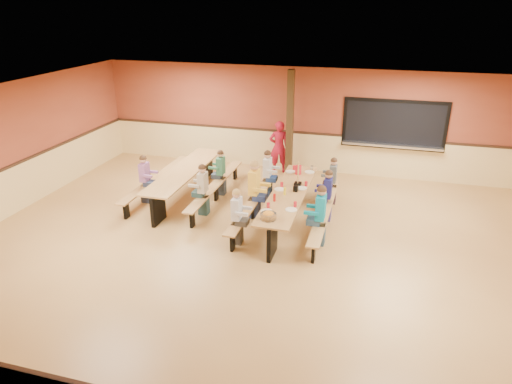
# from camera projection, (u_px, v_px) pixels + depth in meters

# --- Properties ---
(ground) EXTENTS (12.00, 12.00, 0.00)m
(ground) POSITION_uv_depth(u_px,v_px,m) (254.00, 249.00, 9.34)
(ground) COLOR olive
(ground) RESTS_ON ground
(room_envelope) EXTENTS (12.04, 10.04, 3.02)m
(room_envelope) POSITION_uv_depth(u_px,v_px,m) (254.00, 219.00, 9.07)
(room_envelope) COLOR brown
(room_envelope) RESTS_ON ground
(kitchen_pass_through) EXTENTS (2.78, 0.28, 1.38)m
(kitchen_pass_through) POSITION_uv_depth(u_px,v_px,m) (394.00, 127.00, 12.52)
(kitchen_pass_through) COLOR black
(kitchen_pass_through) RESTS_ON ground
(structural_post) EXTENTS (0.18, 0.18, 3.00)m
(structural_post) POSITION_uv_depth(u_px,v_px,m) (290.00, 124.00, 12.71)
(structural_post) COLOR #312110
(structural_post) RESTS_ON ground
(cafeteria_table_main) EXTENTS (1.91, 3.70, 0.74)m
(cafeteria_table_main) POSITION_uv_depth(u_px,v_px,m) (289.00, 201.00, 10.27)
(cafeteria_table_main) COLOR #A67842
(cafeteria_table_main) RESTS_ON ground
(cafeteria_table_second) EXTENTS (1.91, 3.70, 0.74)m
(cafeteria_table_second) POSITION_uv_depth(u_px,v_px,m) (185.00, 177.00, 11.63)
(cafeteria_table_second) COLOR #A67842
(cafeteria_table_second) RESTS_ON ground
(seated_child_white_left) EXTENTS (0.37, 0.30, 1.20)m
(seated_child_white_left) POSITION_uv_depth(u_px,v_px,m) (237.00, 217.00, 9.34)
(seated_child_white_left) COLOR silver
(seated_child_white_left) RESTS_ON ground
(seated_adult_yellow) EXTENTS (0.45, 0.36, 1.37)m
(seated_adult_yellow) POSITION_uv_depth(u_px,v_px,m) (254.00, 190.00, 10.47)
(seated_adult_yellow) COLOR yellow
(seated_adult_yellow) RESTS_ON ground
(seated_child_grey_left) EXTENTS (0.38, 0.31, 1.23)m
(seated_child_grey_left) POSITION_uv_depth(u_px,v_px,m) (267.00, 174.00, 11.59)
(seated_child_grey_left) COLOR silver
(seated_child_grey_left) RESTS_ON ground
(seated_child_teal_right) EXTENTS (0.41, 0.33, 1.29)m
(seated_child_teal_right) POSITION_uv_depth(u_px,v_px,m) (320.00, 216.00, 9.30)
(seated_child_teal_right) COLOR #0D7A91
(seated_child_teal_right) RESTS_ON ground
(seated_child_navy_right) EXTENTS (0.36, 0.30, 1.20)m
(seated_child_navy_right) POSITION_uv_depth(u_px,v_px,m) (328.00, 196.00, 10.36)
(seated_child_navy_right) COLOR navy
(seated_child_navy_right) RESTS_ON ground
(seated_child_char_right) EXTENTS (0.35, 0.29, 1.17)m
(seated_child_char_right) POSITION_uv_depth(u_px,v_px,m) (333.00, 181.00, 11.24)
(seated_child_char_right) COLOR #484E51
(seated_child_char_right) RESTS_ON ground
(seated_child_purple_sec) EXTENTS (0.37, 0.30, 1.21)m
(seated_child_purple_sec) POSITION_uv_depth(u_px,v_px,m) (145.00, 179.00, 11.30)
(seated_child_purple_sec) COLOR #925A94
(seated_child_purple_sec) RESTS_ON ground
(seated_child_green_sec) EXTENTS (0.36, 0.29, 1.18)m
(seated_child_green_sec) POSITION_uv_depth(u_px,v_px,m) (221.00, 173.00, 11.75)
(seated_child_green_sec) COLOR #347455
(seated_child_green_sec) RESTS_ON ground
(seated_child_tan_sec) EXTENTS (0.38, 0.31, 1.23)m
(seated_child_tan_sec) POSITION_uv_depth(u_px,v_px,m) (203.00, 190.00, 10.64)
(seated_child_tan_sec) COLOR tan
(seated_child_tan_sec) RESTS_ON ground
(standing_woman) EXTENTS (0.65, 0.53, 1.54)m
(standing_woman) POSITION_uv_depth(u_px,v_px,m) (279.00, 147.00, 13.21)
(standing_woman) COLOR #A9132A
(standing_woman) RESTS_ON ground
(punch_pitcher) EXTENTS (0.16, 0.16, 0.22)m
(punch_pitcher) POSITION_uv_depth(u_px,v_px,m) (298.00, 170.00, 11.21)
(punch_pitcher) COLOR red
(punch_pitcher) RESTS_ON cafeteria_table_main
(chip_bowl) EXTENTS (0.32, 0.32, 0.15)m
(chip_bowl) POSITION_uv_depth(u_px,v_px,m) (268.00, 216.00, 8.91)
(chip_bowl) COLOR orange
(chip_bowl) RESTS_ON cafeteria_table_main
(napkin_dispenser) EXTENTS (0.10, 0.14, 0.13)m
(napkin_dispenser) POSITION_uv_depth(u_px,v_px,m) (296.00, 188.00, 10.23)
(napkin_dispenser) COLOR black
(napkin_dispenser) RESTS_ON cafeteria_table_main
(condiment_mustard) EXTENTS (0.06, 0.06, 0.17)m
(condiment_mustard) POSITION_uv_depth(u_px,v_px,m) (285.00, 191.00, 10.02)
(condiment_mustard) COLOR yellow
(condiment_mustard) RESTS_ON cafeteria_table_main
(condiment_ketchup) EXTENTS (0.06, 0.06, 0.17)m
(condiment_ketchup) POSITION_uv_depth(u_px,v_px,m) (274.00, 198.00, 9.70)
(condiment_ketchup) COLOR #B2140F
(condiment_ketchup) RESTS_ON cafeteria_table_main
(table_paddle) EXTENTS (0.16, 0.16, 0.56)m
(table_paddle) POSITION_uv_depth(u_px,v_px,m) (298.00, 179.00, 10.53)
(table_paddle) COLOR black
(table_paddle) RESTS_ON cafeteria_table_main
(place_settings) EXTENTS (0.65, 3.30, 0.11)m
(place_settings) POSITION_uv_depth(u_px,v_px,m) (289.00, 190.00, 10.16)
(place_settings) COLOR beige
(place_settings) RESTS_ON cafeteria_table_main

